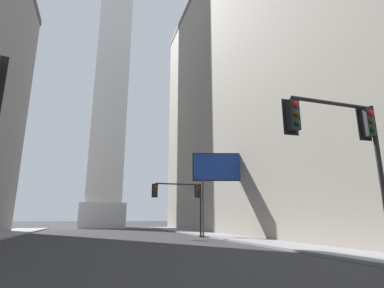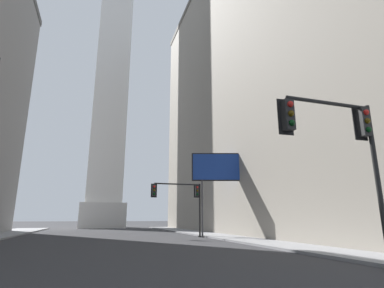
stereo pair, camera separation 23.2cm
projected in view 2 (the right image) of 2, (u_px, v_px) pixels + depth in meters
The scene contains 6 objects.
sidewalk_right at pixel (258, 240), 23.97m from camera, with size 5.00×73.23×0.15m, color gray.
building_right at pixel (292, 81), 40.55m from camera, with size 21.75×52.65×39.75m.
obelisk at pixel (113, 65), 65.03m from camera, with size 8.30×8.30×70.82m.
traffic_light_near_right at pixel (345, 140), 10.91m from camera, with size 4.13×0.51×6.02m.
traffic_light_mid_right at pixel (183, 196), 29.42m from camera, with size 5.10×0.53×5.14m.
billboard_sign at pixel (223, 169), 29.90m from camera, with size 6.01×2.02×8.18m.
Camera 2 is at (-1.49, -0.35, 1.78)m, focal length 28.00 mm.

